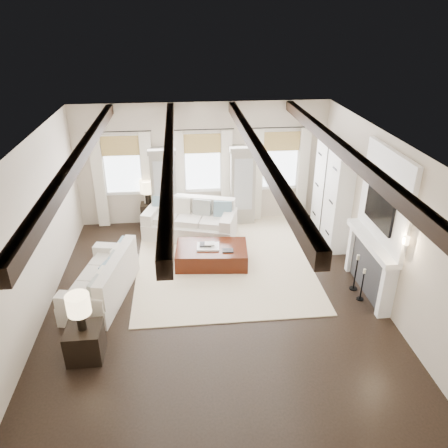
{
  "coord_description": "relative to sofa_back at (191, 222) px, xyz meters",
  "views": [
    {
      "loc": [
        -0.55,
        -7.14,
        5.24
      ],
      "look_at": [
        0.29,
        1.1,
        1.15
      ],
      "focal_mm": 35.0,
      "sensor_mm": 36.0,
      "label": 1
    }
  ],
  "objects": [
    {
      "name": "area_rug",
      "position": [
        0.7,
        -1.3,
        -0.38
      ],
      "size": [
        3.91,
        4.58,
        0.02
      ],
      "primitive_type": "cube",
      "color": "beige",
      "rests_on": "ground"
    },
    {
      "name": "tray",
      "position": [
        0.34,
        -1.43,
        0.05
      ],
      "size": [
        0.53,
        0.42,
        0.04
      ],
      "primitive_type": "cube",
      "rotation": [
        0.0,
        0.0,
        -0.09
      ],
      "color": "white",
      "rests_on": "ottoman"
    },
    {
      "name": "candlestick_near",
      "position": [
        3.28,
        -3.11,
        -0.09
      ],
      "size": [
        0.14,
        0.14,
        0.71
      ],
      "color": "black",
      "rests_on": "ground"
    },
    {
      "name": "ottoman",
      "position": [
        0.42,
        -1.42,
        -0.18
      ],
      "size": [
        1.68,
        1.14,
        0.42
      ],
      "primitive_type": "cube",
      "rotation": [
        0.0,
        0.0,
        -0.09
      ],
      "color": "black",
      "rests_on": "ground"
    },
    {
      "name": "lamp_back",
      "position": [
        -1.08,
        0.73,
        0.69
      ],
      "size": [
        0.38,
        0.38,
        0.65
      ],
      "color": "black",
      "rests_on": "side_table_back"
    },
    {
      "name": "room_shell",
      "position": [
        1.13,
        -1.95,
        1.5
      ],
      "size": [
        6.54,
        7.54,
        3.22
      ],
      "color": "beige",
      "rests_on": "ground"
    },
    {
      "name": "side_table_front",
      "position": [
        -1.89,
        -4.18,
        -0.1
      ],
      "size": [
        0.58,
        0.58,
        0.58
      ],
      "primitive_type": "cube",
      "color": "black",
      "rests_on": "ground"
    },
    {
      "name": "book_lower",
      "position": [
        0.29,
        -1.39,
        0.09
      ],
      "size": [
        0.28,
        0.22,
        0.04
      ],
      "primitive_type": "cube",
      "rotation": [
        0.0,
        0.0,
        -0.09
      ],
      "color": "#262628",
      "rests_on": "tray"
    },
    {
      "name": "lamp_front",
      "position": [
        -1.89,
        -4.18,
        0.64
      ],
      "size": [
        0.38,
        0.38,
        0.65
      ],
      "color": "black",
      "rests_on": "side_table_front"
    },
    {
      "name": "candlestick_far",
      "position": [
        3.28,
        -2.75,
        -0.05
      ],
      "size": [
        0.17,
        0.17,
        0.82
      ],
      "color": "black",
      "rests_on": "ground"
    },
    {
      "name": "sofa_back",
      "position": [
        0.0,
        0.0,
        0.0
      ],
      "size": [
        2.45,
        1.63,
        0.96
      ],
      "color": "silver",
      "rests_on": "ground"
    },
    {
      "name": "ground",
      "position": [
        0.38,
        -2.85,
        -0.39
      ],
      "size": [
        7.5,
        7.5,
        0.0
      ],
      "primitive_type": "plane",
      "color": "black",
      "rests_on": "ground"
    },
    {
      "name": "sofa_left",
      "position": [
        -1.82,
        -2.47,
        -0.02
      ],
      "size": [
        1.36,
        2.25,
        0.9
      ],
      "color": "silver",
      "rests_on": "ground"
    },
    {
      "name": "book_upper",
      "position": [
        0.38,
        -1.42,
        0.13
      ],
      "size": [
        0.23,
        0.19,
        0.03
      ],
      "primitive_type": "cube",
      "rotation": [
        0.0,
        0.0,
        -0.09
      ],
      "color": "beige",
      "rests_on": "book_lower"
    },
    {
      "name": "side_table_back",
      "position": [
        -1.08,
        0.73,
        -0.07
      ],
      "size": [
        0.42,
        0.42,
        0.63
      ],
      "primitive_type": "cube",
      "color": "black",
      "rests_on": "ground"
    },
    {
      "name": "book_loose",
      "position": [
        0.77,
        -1.63,
        0.05
      ],
      "size": [
        0.26,
        0.2,
        0.03
      ],
      "primitive_type": "cube",
      "rotation": [
        0.0,
        0.0,
        -0.09
      ],
      "color": "#262628",
      "rests_on": "ottoman"
    }
  ]
}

